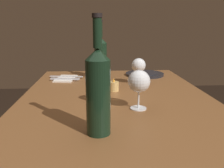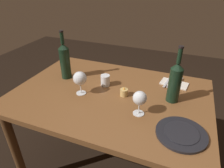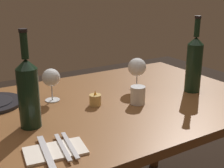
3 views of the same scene
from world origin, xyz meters
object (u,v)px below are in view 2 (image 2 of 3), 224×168
water_tumbler (105,81)px  folded_napkin (174,84)px  dinner_plate (181,133)px  wine_glass_left (80,79)px  wine_bottle (65,60)px  wine_bottle_second (175,82)px  fork_inner (171,82)px  table_knife (179,84)px  fork_outer (167,82)px  wine_glass_right (140,99)px  votive_candle (124,93)px

water_tumbler → folded_napkin: water_tumbler is taller
water_tumbler → dinner_plate: size_ratio=0.31×
wine_glass_left → wine_bottle: bearing=143.0°
wine_bottle_second → fork_inner: size_ratio=2.00×
wine_bottle → wine_bottle_second: (0.80, -0.02, -0.01)m
wine_bottle → fork_inner: 0.80m
wine_glass_left → fork_inner: (0.55, 0.36, -0.10)m
water_tumbler → dinner_plate: water_tumbler is taller
table_knife → wine_bottle_second: bearing=-95.6°
wine_glass_left → fork_outer: (0.52, 0.36, -0.10)m
wine_glass_left → fork_inner: size_ratio=0.89×
wine_glass_right → fork_inner: size_ratio=0.83×
wine_glass_left → votive_candle: wine_glass_left is taller
wine_glass_left → dinner_plate: wine_glass_left is taller
fork_outer → fork_inner: bearing=0.0°
table_knife → fork_outer: bearing=180.0°
wine_glass_left → votive_candle: (0.28, 0.08, -0.09)m
folded_napkin → fork_inner: bearing=180.0°
water_tumbler → votive_candle: water_tumbler is taller
water_tumbler → folded_napkin: size_ratio=0.39×
table_knife → wine_glass_right: bearing=-113.1°
wine_bottle → votive_candle: size_ratio=5.44×
wine_glass_left → water_tumbler: bearing=55.8°
folded_napkin → table_knife: table_knife is taller
wine_glass_right → wine_bottle: wine_bottle is taller
folded_napkin → votive_candle: bearing=-136.4°
dinner_plate → folded_napkin: 0.52m
wine_bottle_second → fork_outer: (-0.06, 0.22, -0.13)m
wine_bottle_second → folded_napkin: bearing=92.2°
wine_glass_left → wine_bottle_second: (0.58, 0.14, 0.02)m
dinner_plate → table_knife: dinner_plate is taller
water_tumbler → wine_bottle_second: bearing=-2.5°
wine_bottle_second → wine_bottle: bearing=178.3°
wine_glass_right → fork_inner: 0.46m
wine_glass_left → water_tumbler: wine_glass_left is taller
wine_bottle → wine_glass_right: bearing=-20.3°
wine_glass_right → wine_glass_left: bearing=170.3°
votive_candle → wine_glass_right: bearing=-47.3°
dinner_plate → fork_outer: dinner_plate is taller
wine_glass_left → wine_bottle_second: 0.60m
wine_glass_left → wine_bottle: size_ratio=0.44×
fork_inner → table_knife: same height
wine_glass_left → votive_candle: bearing=16.0°
wine_bottle_second → votive_candle: 0.33m
table_knife → folded_napkin: bearing=180.0°
wine_glass_right → folded_napkin: wine_glass_right is taller
wine_glass_right → folded_napkin: size_ratio=0.73×
fork_inner → fork_outer: (-0.02, 0.00, 0.00)m
wine_glass_left → table_knife: size_ratio=0.76×
votive_candle → fork_outer: bearing=49.0°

